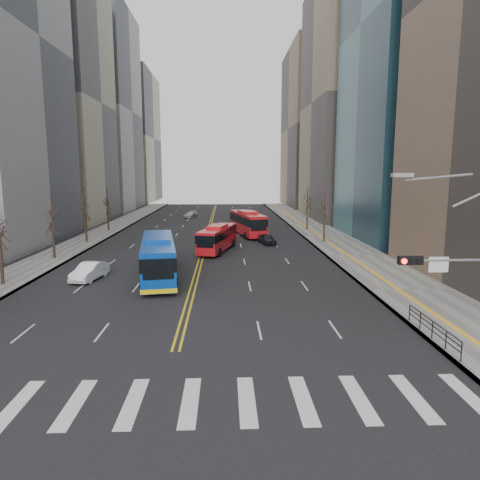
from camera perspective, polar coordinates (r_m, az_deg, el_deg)
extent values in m
plane|color=black|center=(19.22, -10.42, -20.49)|extent=(220.00, 220.00, 0.00)
cube|color=slate|center=(63.98, 11.41, 0.48)|extent=(7.00, 130.00, 0.15)
cube|color=slate|center=(65.12, -19.12, 0.31)|extent=(5.00, 130.00, 0.15)
cube|color=silver|center=(20.88, -27.63, -18.88)|extent=(0.70, 4.00, 0.01)
cube|color=silver|center=(20.02, -21.14, -19.68)|extent=(0.70, 4.00, 0.01)
cube|color=silver|center=(19.42, -14.10, -20.27)|extent=(0.70, 4.00, 0.01)
cube|color=silver|center=(19.09, -6.67, -20.60)|extent=(0.70, 4.00, 0.01)
cube|color=silver|center=(19.05, 0.92, -20.60)|extent=(0.70, 4.00, 0.01)
cube|color=silver|center=(19.30, 8.41, -20.27)|extent=(0.70, 4.00, 0.01)
cube|color=silver|center=(19.84, 15.56, -19.67)|extent=(0.70, 4.00, 0.01)
cube|color=silver|center=(20.63, 22.19, -18.84)|extent=(0.70, 4.00, 0.01)
cube|color=silver|center=(21.65, 28.20, -17.89)|extent=(0.70, 4.00, 0.01)
cube|color=gold|center=(72.21, -4.28, 1.55)|extent=(0.15, 100.00, 0.01)
cube|color=gold|center=(72.19, -3.96, 1.55)|extent=(0.15, 100.00, 0.01)
cube|color=gray|center=(90.02, -25.03, 16.28)|extent=(22.00, 22.00, 44.00)
cube|color=gray|center=(115.22, -19.23, 15.85)|extent=(20.00, 26.00, 48.00)
cube|color=#305F6C|center=(69.63, 24.43, 24.63)|extent=(20.00, 22.00, 58.00)
cube|color=#7E7057|center=(92.69, 15.88, 17.16)|extent=(20.00, 26.00, 46.00)
cube|color=gray|center=(145.41, -14.98, 12.95)|extent=(18.00, 30.00, 40.00)
cube|color=brown|center=(122.94, 10.70, 14.32)|extent=(18.00, 30.00, 42.00)
cylinder|color=gray|center=(21.55, 26.53, -2.42)|extent=(4.50, 0.12, 0.12)
cube|color=black|center=(20.69, 21.77, -2.55)|extent=(1.10, 0.28, 0.38)
cylinder|color=#FF190C|center=(20.41, 21.05, -2.66)|extent=(0.24, 0.08, 0.24)
cylinder|color=black|center=(20.55, 21.95, -2.64)|extent=(0.24, 0.08, 0.24)
cylinder|color=black|center=(20.69, 22.84, -2.61)|extent=(0.24, 0.08, 0.24)
cube|color=silver|center=(21.29, 24.95, -2.99)|extent=(0.90, 0.06, 0.70)
cube|color=#999993|center=(20.07, 20.83, 8.10)|extent=(0.90, 0.35, 0.18)
cube|color=black|center=(26.67, 24.33, -9.86)|extent=(0.04, 6.00, 0.04)
cylinder|color=black|center=(24.37, 27.43, -13.13)|extent=(0.06, 0.06, 1.00)
cylinder|color=black|center=(25.58, 25.76, -11.95)|extent=(0.06, 0.06, 1.00)
cylinder|color=black|center=(26.83, 24.26, -10.87)|extent=(0.06, 0.06, 1.00)
cylinder|color=black|center=(28.10, 22.90, -9.88)|extent=(0.06, 0.06, 1.00)
cylinder|color=black|center=(29.39, 21.66, -8.98)|extent=(0.06, 0.06, 1.00)
cylinder|color=black|center=(40.83, -29.22, -2.66)|extent=(0.28, 0.28, 3.90)
cylinder|color=black|center=(50.72, -23.60, -0.35)|extent=(0.28, 0.28, 3.60)
cylinder|color=black|center=(60.94, -19.85, 1.53)|extent=(0.28, 0.28, 4.00)
cylinder|color=black|center=(71.43, -17.18, 2.62)|extent=(0.28, 0.28, 3.80)
cylinder|color=black|center=(58.58, 11.15, 1.37)|extent=(0.28, 0.28, 3.50)
cylinder|color=black|center=(70.22, 8.95, 2.79)|extent=(0.28, 0.28, 3.75)
cube|color=#0A3EA2|center=(38.90, -10.86, -2.24)|extent=(4.68, 13.28, 3.12)
cube|color=black|center=(38.79, -10.89, -1.38)|extent=(4.74, 13.31, 1.11)
cube|color=#0A3EA2|center=(38.62, -10.94, 0.18)|extent=(2.84, 4.84, 0.40)
cube|color=yellow|center=(39.19, -10.80, -4.19)|extent=(4.74, 13.31, 0.35)
cylinder|color=black|center=(35.19, -13.00, -5.87)|extent=(0.45, 1.03, 1.00)
cylinder|color=black|center=(35.18, -8.56, -5.74)|extent=(0.45, 1.03, 1.00)
cylinder|color=black|center=(43.29, -12.62, -3.06)|extent=(0.45, 1.03, 1.00)
cylinder|color=black|center=(43.28, -9.02, -2.95)|extent=(0.45, 1.03, 1.00)
cube|color=red|center=(51.14, -3.02, 0.27)|extent=(4.73, 10.14, 2.53)
cube|color=black|center=(51.06, -3.03, 0.84)|extent=(4.79, 10.18, 0.92)
cube|color=red|center=(50.95, -3.03, 1.78)|extent=(2.63, 3.81, 0.40)
cylinder|color=black|center=(48.67, -5.31, -1.54)|extent=(0.55, 1.04, 1.00)
cylinder|color=black|center=(48.02, -2.75, -1.66)|extent=(0.55, 1.04, 1.00)
cylinder|color=black|center=(54.63, -3.23, -0.35)|extent=(0.55, 1.04, 1.00)
cylinder|color=black|center=(54.05, -0.94, -0.44)|extent=(0.55, 1.04, 1.00)
cube|color=red|center=(64.11, 1.00, 2.29)|extent=(5.11, 11.91, 3.03)
cube|color=black|center=(64.05, 1.00, 2.81)|extent=(5.17, 11.94, 1.08)
cube|color=red|center=(63.94, 1.01, 3.73)|extent=(2.95, 4.43, 0.40)
cylinder|color=black|center=(60.39, 0.74, 0.57)|extent=(0.51, 1.04, 1.00)
cylinder|color=black|center=(61.14, 3.13, 0.66)|extent=(0.51, 1.04, 1.00)
cylinder|color=black|center=(67.52, -0.93, 1.47)|extent=(0.51, 1.04, 1.00)
cylinder|color=black|center=(68.19, 1.23, 1.55)|extent=(0.51, 1.04, 1.00)
imported|color=white|center=(40.07, -19.41, -3.95)|extent=(2.45, 4.86, 1.53)
imported|color=black|center=(56.42, 3.62, 0.14)|extent=(2.46, 4.29, 1.38)
imported|color=#ABACB1|center=(89.68, -6.58, 3.38)|extent=(3.03, 4.67, 1.26)
imported|color=black|center=(83.30, 1.50, 3.00)|extent=(2.65, 4.74, 1.25)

